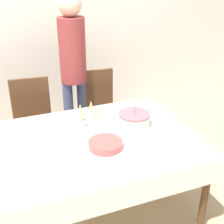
% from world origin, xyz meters
% --- Properties ---
extents(ground_plane, '(12.00, 12.00, 0.00)m').
position_xyz_m(ground_plane, '(0.00, 0.00, 0.00)').
color(ground_plane, tan).
extents(wall_back, '(8.00, 0.05, 2.70)m').
position_xyz_m(wall_back, '(0.00, 1.74, 1.35)').
color(wall_back, silver).
rests_on(wall_back, ground_plane).
extents(dining_table, '(1.66, 1.21, 0.73)m').
position_xyz_m(dining_table, '(0.00, 0.00, 0.63)').
color(dining_table, white).
rests_on(dining_table, ground_plane).
extents(dining_chair_far_left, '(0.46, 0.46, 0.95)m').
position_xyz_m(dining_chair_far_left, '(-0.36, 0.93, 0.52)').
color(dining_chair_far_left, '#51331E').
rests_on(dining_chair_far_left, ground_plane).
extents(dining_chair_far_right, '(0.43, 0.43, 0.95)m').
position_xyz_m(dining_chair_far_right, '(0.37, 0.93, 0.52)').
color(dining_chair_far_right, '#51331E').
rests_on(dining_chair_far_right, ground_plane).
extents(birthday_cake, '(0.28, 0.28, 0.18)m').
position_xyz_m(birthday_cake, '(0.42, 0.11, 0.78)').
color(birthday_cake, beige).
rests_on(birthday_cake, dining_table).
extents(champagne_tray, '(0.29, 0.29, 0.18)m').
position_xyz_m(champagne_tray, '(0.06, 0.27, 0.81)').
color(champagne_tray, silver).
rests_on(champagne_tray, dining_table).
extents(plate_stack_main, '(0.27, 0.27, 0.06)m').
position_xyz_m(plate_stack_main, '(0.05, -0.15, 0.76)').
color(plate_stack_main, '#CC4C47').
rests_on(plate_stack_main, dining_table).
extents(cake_knife, '(0.28, 0.15, 0.00)m').
position_xyz_m(cake_knife, '(0.49, -0.14, 0.73)').
color(cake_knife, silver).
rests_on(cake_knife, dining_table).
extents(fork_pile, '(0.18, 0.09, 0.02)m').
position_xyz_m(fork_pile, '(-0.31, -0.14, 0.74)').
color(fork_pile, silver).
rests_on(fork_pile, dining_table).
extents(napkin_pile, '(0.15, 0.15, 0.01)m').
position_xyz_m(napkin_pile, '(-0.32, 0.01, 0.73)').
color(napkin_pile, pink).
rests_on(napkin_pile, dining_table).
extents(person_standing, '(0.28, 0.28, 1.75)m').
position_xyz_m(person_standing, '(0.14, 1.06, 1.07)').
color(person_standing, '#3F4C72').
rests_on(person_standing, ground_plane).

